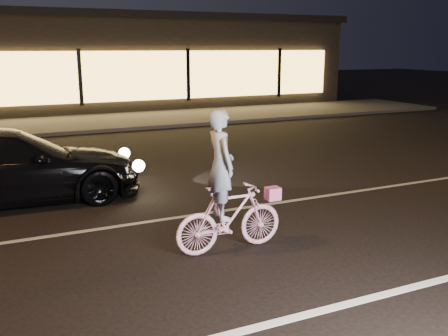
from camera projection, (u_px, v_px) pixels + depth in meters
name	position (u px, v px, depth m)	size (l,w,h in m)	color
ground	(264.00, 257.00, 6.74)	(90.00, 90.00, 0.00)	black
lane_stripe_near	(332.00, 308.00, 5.41)	(60.00, 0.12, 0.01)	silver
lane_stripe_far	(207.00, 213.00, 8.51)	(60.00, 0.10, 0.01)	gray
sidewalk	(91.00, 123.00, 18.21)	(30.00, 4.00, 0.12)	#383533
storefront	(65.00, 60.00, 22.99)	(25.40, 8.42, 4.20)	black
cyclist	(227.00, 202.00, 6.79)	(1.58, 0.54, 1.98)	#D93D73
sedan	(9.00, 167.00, 8.93)	(4.69, 2.00, 1.35)	black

